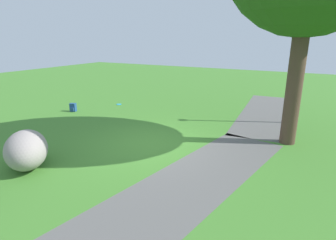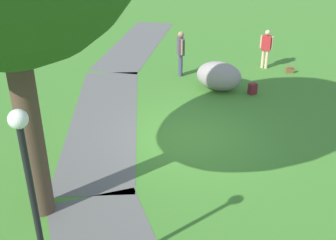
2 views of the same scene
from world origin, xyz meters
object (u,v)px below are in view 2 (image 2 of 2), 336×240
woman_with_handbag (266,46)px  man_near_boulder (181,50)px  handbag_on_grass (290,70)px  lamp_post (32,195)px  backpack_by_boulder (252,89)px  lawn_boulder (219,76)px

woman_with_handbag → man_near_boulder: size_ratio=0.90×
man_near_boulder → handbag_on_grass: man_near_boulder is taller
lamp_post → woman_with_handbag: bearing=-41.8°
lamp_post → woman_with_handbag: 12.98m
handbag_on_grass → backpack_by_boulder: backpack_by_boulder is taller
lamp_post → man_near_boulder: size_ratio=2.08×
lamp_post → man_near_boulder: lamp_post is taller
lawn_boulder → backpack_by_boulder: bearing=-123.0°
handbag_on_grass → backpack_by_boulder: 2.78m
lamp_post → man_near_boulder: bearing=-27.4°
lamp_post → lawn_boulder: (7.97, -5.98, -1.74)m
woman_with_handbag → man_near_boulder: bearing=89.3°
lamp_post → backpack_by_boulder: bearing=-43.9°
woman_with_handbag → lawn_boulder: bearing=122.3°
lamp_post → backpack_by_boulder: (7.29, -7.02, -2.07)m
man_near_boulder → handbag_on_grass: (-0.84, -4.32, -0.89)m
lamp_post → woman_with_handbag: (9.62, -8.60, -1.35)m
woman_with_handbag → lamp_post: bearing=138.2°
handbag_on_grass → man_near_boulder: bearing=79.1°
lamp_post → lawn_boulder: size_ratio=1.86×
man_near_boulder → lawn_boulder: bearing=-150.4°
man_near_boulder → woman_with_handbag: bearing=-90.7°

